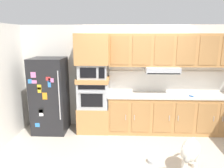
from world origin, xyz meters
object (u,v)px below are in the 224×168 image
(screwdriver, at_px, (192,96))
(dog, at_px, (190,151))
(refrigerator, at_px, (50,95))
(dog_food_bowl, at_px, (153,160))
(microwave, at_px, (93,71))
(built_in_oven, at_px, (93,94))

(screwdriver, height_order, dog, screwdriver)
(refrigerator, height_order, dog_food_bowl, refrigerator)
(refrigerator, distance_m, microwave, 1.18)
(microwave, xyz_separation_m, dog_food_bowl, (1.24, -1.32, -1.43))
(built_in_oven, distance_m, dog, 2.47)
(dog_food_bowl, bearing_deg, microwave, 133.36)
(built_in_oven, relative_size, dog, 0.83)
(refrigerator, relative_size, dog_food_bowl, 8.80)
(refrigerator, distance_m, dog, 3.24)
(microwave, relative_size, screwdriver, 3.82)
(refrigerator, relative_size, screwdriver, 10.43)
(microwave, bearing_deg, dog, -42.78)
(screwdriver, bearing_deg, dog, -107.02)
(microwave, bearing_deg, screwdriver, -4.47)
(microwave, height_order, screwdriver, microwave)
(screwdriver, xyz_separation_m, dog, (-0.45, -1.47, -0.51))
(built_in_oven, height_order, dog_food_bowl, built_in_oven)
(microwave, xyz_separation_m, dog, (1.78, -1.65, -1.03))
(screwdriver, xyz_separation_m, dog_food_bowl, (-0.99, -1.14, -0.90))
(built_in_oven, height_order, screwdriver, built_in_oven)
(refrigerator, relative_size, microwave, 2.73)
(screwdriver, height_order, dog_food_bowl, screwdriver)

